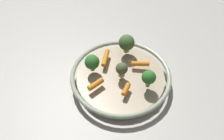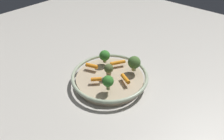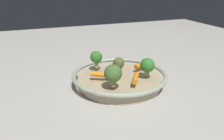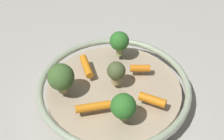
{
  "view_description": "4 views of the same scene",
  "coord_description": "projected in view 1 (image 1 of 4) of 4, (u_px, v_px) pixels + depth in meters",
  "views": [
    {
      "loc": [
        0.24,
        0.53,
        0.71
      ],
      "look_at": [
        0.03,
        0.0,
        0.08
      ],
      "focal_mm": 46.45,
      "sensor_mm": 36.0,
      "label": 1
    },
    {
      "loc": [
        -0.45,
        0.48,
        0.56
      ],
      "look_at": [
        -0.01,
        -0.0,
        0.07
      ],
      "focal_mm": 33.16,
      "sensor_mm": 36.0,
      "label": 2
    },
    {
      "loc": [
        -0.27,
        -0.64,
        0.33
      ],
      "look_at": [
        -0.03,
        -0.0,
        0.06
      ],
      "focal_mm": 36.59,
      "sensor_mm": 36.0,
      "label": 3
    },
    {
      "loc": [
        0.33,
        -0.32,
        0.51
      ],
      "look_at": [
        -0.02,
        0.01,
        0.07
      ],
      "focal_mm": 52.21,
      "sensor_mm": 36.0,
      "label": 4
    }
  ],
  "objects": [
    {
      "name": "ground_plane",
      "position": [
        120.0,
        83.0,
        0.92
      ],
      "size": [
        2.16,
        2.16,
        0.0
      ],
      "primitive_type": "plane",
      "color": "#B7B2A8"
    },
    {
      "name": "baby_carrot_left",
      "position": [
        96.0,
        84.0,
        0.85
      ],
      "size": [
        0.05,
        0.03,
        0.02
      ],
      "primitive_type": "cylinder",
      "rotation": [
        1.56,
        0.0,
        1.94
      ],
      "color": "orange",
      "rests_on": "serving_bowl"
    },
    {
      "name": "broccoli_floret_mid",
      "position": [
        121.0,
        69.0,
        0.86
      ],
      "size": [
        0.04,
        0.04,
        0.05
      ],
      "color": "tan",
      "rests_on": "serving_bowl"
    },
    {
      "name": "broccoli_floret_edge",
      "position": [
        149.0,
        78.0,
        0.83
      ],
      "size": [
        0.04,
        0.04,
        0.06
      ],
      "color": "#97AA66",
      "rests_on": "serving_bowl"
    },
    {
      "name": "serving_bowl",
      "position": [
        121.0,
        79.0,
        0.9
      ],
      "size": [
        0.31,
        0.31,
        0.04
      ],
      "color": "tan",
      "rests_on": "ground_plane"
    },
    {
      "name": "broccoli_floret_large",
      "position": [
        92.0,
        62.0,
        0.88
      ],
      "size": [
        0.05,
        0.05,
        0.06
      ],
      "color": "#96AA66",
      "rests_on": "serving_bowl"
    },
    {
      "name": "baby_carrot_center",
      "position": [
        126.0,
        89.0,
        0.84
      ],
      "size": [
        0.04,
        0.04,
        0.02
      ],
      "primitive_type": "cylinder",
      "rotation": [
        1.58,
        0.0,
        2.38
      ],
      "color": "orange",
      "rests_on": "serving_bowl"
    },
    {
      "name": "broccoli_floret_small",
      "position": [
        127.0,
        43.0,
        0.93
      ],
      "size": [
        0.05,
        0.05,
        0.06
      ],
      "color": "tan",
      "rests_on": "serving_bowl"
    },
    {
      "name": "baby_carrot_right",
      "position": [
        105.0,
        58.0,
        0.92
      ],
      "size": [
        0.05,
        0.06,
        0.02
      ],
      "primitive_type": "cylinder",
      "rotation": [
        1.56,
        0.0,
        5.73
      ],
      "color": "orange",
      "rests_on": "serving_bowl"
    },
    {
      "name": "baby_carrot_back",
      "position": [
        140.0,
        64.0,
        0.91
      ],
      "size": [
        0.06,
        0.04,
        0.02
      ],
      "primitive_type": "cylinder",
      "rotation": [
        1.64,
        0.0,
        1.12
      ],
      "color": "orange",
      "rests_on": "serving_bowl"
    }
  ]
}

